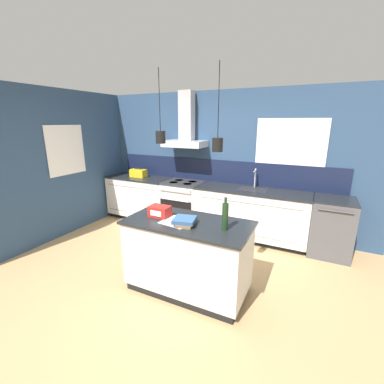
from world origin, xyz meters
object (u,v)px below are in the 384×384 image
Objects in this scene: dishwasher at (331,227)px; book_stack at (185,221)px; bottle_on_island at (225,216)px; red_supply_box at (160,211)px; yellow_toolbox at (138,173)px; oven_range at (183,204)px.

book_stack is at bearing -129.96° from dishwasher.
red_supply_box is at bearing 178.24° from bottle_on_island.
red_supply_box reaches higher than book_stack.
yellow_toolbox reaches higher than dishwasher.
bottle_on_island is at bearing 8.92° from book_stack.
red_supply_box reaches higher than oven_range.
bottle_on_island reaches higher than yellow_toolbox.
dishwasher is 2.23m from bottle_on_island.
dishwasher is 3.59× the size of red_supply_box.
bottle_on_island reaches higher than red_supply_box.
dishwasher is at bearing -0.00° from yellow_toolbox.
bottle_on_island is at bearing -1.76° from red_supply_box.
bottle_on_island is at bearing -35.46° from yellow_toolbox.
yellow_toolbox reaches higher than oven_range.
bottle_on_island reaches higher than book_stack.
book_stack is (-0.45, -0.07, -0.11)m from bottle_on_island.
book_stack is at bearing -13.60° from red_supply_box.
red_supply_box is at bearing -46.48° from yellow_toolbox.
dishwasher is (2.62, 0.00, -0.00)m from oven_range.
dishwasher is at bearing 42.10° from red_supply_box.
red_supply_box is at bearing -137.90° from dishwasher.
yellow_toolbox is (-2.56, 1.82, -0.08)m from bottle_on_island.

